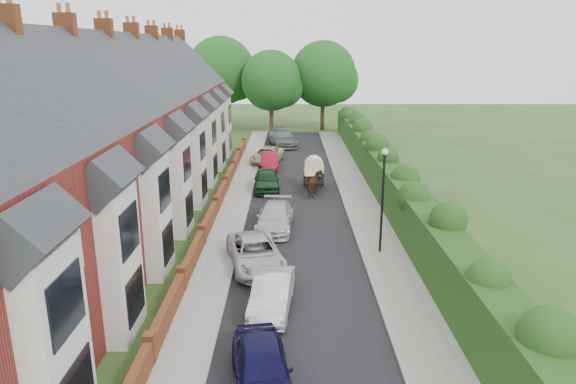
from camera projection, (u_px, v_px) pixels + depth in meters
The scene contains 23 objects.
ground at pixel (313, 291), 20.98m from camera, with size 140.00×140.00×0.00m, color #2D4C1E.
road at pixel (297, 209), 31.55m from camera, with size 6.00×58.00×0.02m, color black.
pavement_hedge_side at pixel (364, 208), 31.53m from camera, with size 2.20×58.00×0.12m, color gray.
pavement_house_side at pixel (234, 208), 31.55m from camera, with size 1.70×58.00×0.12m, color gray.
kerb_hedge_side at pixel (346, 208), 31.53m from camera, with size 0.18×58.00×0.13m, color #979792.
kerb_house_side at pixel (247, 208), 31.54m from camera, with size 0.18×58.00×0.13m, color #979792.
hedge at pixel (394, 184), 31.11m from camera, with size 2.10×58.00×2.85m.
terrace_row at pixel (117, 140), 29.36m from camera, with size 9.05×40.50×11.50m.
garden_wall_row at pixel (216, 207), 30.48m from camera, with size 0.35×40.35×1.10m.
lamppost at pixel (383, 188), 23.91m from camera, with size 0.32×0.32×5.16m.
tree_far_left at pixel (274, 82), 57.94m from camera, with size 7.14×6.80×9.29m.
tree_far_right at pixel (326, 76), 59.69m from camera, with size 7.98×7.60×10.31m.
tree_far_back at pixel (225, 73), 60.59m from camera, with size 8.40×8.00×10.82m.
car_navy at pixel (262, 368), 14.83m from camera, with size 1.66×4.12×1.41m, color #0E0B34.
car_silver_a at pixel (272, 293), 19.41m from camera, with size 1.39×3.99×1.31m, color silver.
car_silver_b at pixel (256, 253), 23.13m from camera, with size 2.20×4.78×1.33m, color silver.
car_white at pixel (275, 217), 27.93m from camera, with size 1.87×4.61×1.34m, color silver.
car_green at pixel (267, 180), 35.47m from camera, with size 1.72×4.27×1.46m, color #103515.
car_red at pixel (269, 161), 41.76m from camera, with size 1.38×3.97×1.31m, color maroon.
car_beige at pixel (267, 155), 43.90m from camera, with size 2.17×4.71×1.31m, color beige.
car_grey at pixel (282, 138), 51.14m from camera, with size 2.22×5.46×1.58m, color slate.
horse at pixel (315, 184), 34.02m from camera, with size 0.89×1.95×1.65m, color #432918.
horse_cart at pixel (314, 170), 35.92m from camera, with size 1.41×3.12×2.25m.
Camera 1 is at (-1.01, -19.05, 9.69)m, focal length 32.00 mm.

